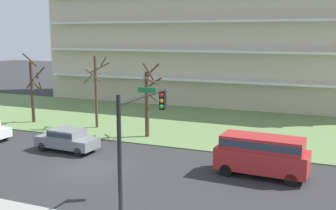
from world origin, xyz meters
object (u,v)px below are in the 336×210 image
van_red_near_left (262,153)px  sedan_gray_center_left (67,139)px  traffic_signal_mast (138,131)px  tree_center (148,99)px  tree_far_left (33,89)px  tree_left (96,88)px

van_red_near_left → sedan_gray_center_left: size_ratio=1.18×
traffic_signal_mast → tree_center: bearing=113.4°
tree_far_left → tree_left: 6.51m
tree_center → tree_left: bearing=167.7°
tree_center → sedan_gray_center_left: bearing=-122.7°
sedan_gray_center_left → traffic_signal_mast: (9.29, -7.44, 3.08)m
tree_left → tree_center: bearing=-12.3°
sedan_gray_center_left → tree_left: bearing=-71.9°
sedan_gray_center_left → traffic_signal_mast: 12.30m
van_red_near_left → traffic_signal_mast: bearing=64.2°
van_red_near_left → sedan_gray_center_left: 13.46m
tree_center → traffic_signal_mast: tree_center is taller
tree_left → tree_center: tree_left is taller
tree_far_left → sedan_gray_center_left: (8.36, -6.51, -2.29)m
tree_center → traffic_signal_mast: bearing=-66.6°
tree_far_left → tree_left: (6.49, 0.34, 0.34)m
tree_far_left → traffic_signal_mast: size_ratio=1.12×
tree_left → van_red_near_left: (15.32, -6.85, -2.11)m
tree_left → traffic_signal_mast: (11.16, -14.30, 0.45)m
tree_center → van_red_near_left: 11.46m
tree_far_left → tree_center: tree_far_left is taller
tree_far_left → traffic_signal_mast: bearing=-38.3°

